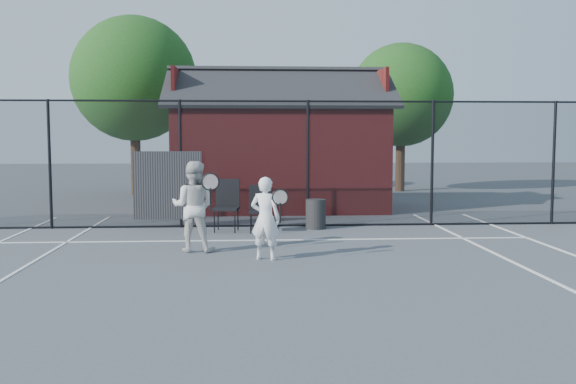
{
  "coord_description": "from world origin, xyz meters",
  "views": [
    {
      "loc": [
        -0.41,
        -10.14,
        2.17
      ],
      "look_at": [
        0.34,
        1.93,
        1.1
      ],
      "focal_mm": 40.0,
      "sensor_mm": 36.0,
      "label": 1
    }
  ],
  "objects": [
    {
      "name": "tree_right",
      "position": [
        5.5,
        14.5,
        3.71
      ],
      "size": [
        3.97,
        3.97,
        5.7
      ],
      "color": "#352715",
      "rests_on": "ground"
    },
    {
      "name": "player_back",
      "position": [
        -1.44,
        1.84,
        0.85
      ],
      "size": [
        0.96,
        0.76,
        1.7
      ],
      "color": "silver",
      "rests_on": "ground"
    },
    {
      "name": "court_lines",
      "position": [
        0.0,
        -1.32,
        0.01
      ],
      "size": [
        11.02,
        18.0,
        0.01
      ],
      "color": "white",
      "rests_on": "ground"
    },
    {
      "name": "tree_left",
      "position": [
        -4.5,
        13.5,
        4.19
      ],
      "size": [
        4.48,
        4.48,
        6.44
      ],
      "color": "#352715",
      "rests_on": "ground"
    },
    {
      "name": "waste_bin",
      "position": [
        1.15,
        4.6,
        0.34
      ],
      "size": [
        0.53,
        0.53,
        0.69
      ],
      "primitive_type": "cylinder",
      "rotation": [
        0.0,
        0.0,
        0.14
      ],
      "color": "#252525",
      "rests_on": "ground"
    },
    {
      "name": "player_front",
      "position": [
        -0.12,
        0.95,
        0.73
      ],
      "size": [
        0.7,
        0.56,
        1.46
      ],
      "color": "white",
      "rests_on": "ground"
    },
    {
      "name": "chair_right",
      "position": [
        -0.16,
        4.1,
        0.51
      ],
      "size": [
        0.51,
        0.53,
        1.03
      ],
      "primitive_type": "cube",
      "rotation": [
        0.0,
        0.0,
        -0.03
      ],
      "color": "black",
      "rests_on": "ground"
    },
    {
      "name": "chair_left",
      "position": [
        -0.91,
        4.3,
        0.57
      ],
      "size": [
        0.62,
        0.64,
        1.15
      ],
      "primitive_type": "cube",
      "rotation": [
        0.0,
        0.0,
        -0.13
      ],
      "color": "black",
      "rests_on": "ground"
    },
    {
      "name": "fence",
      "position": [
        -0.3,
        5.0,
        1.45
      ],
      "size": [
        22.04,
        3.0,
        3.0
      ],
      "color": "black",
      "rests_on": "ground"
    },
    {
      "name": "clubhouse",
      "position": [
        0.5,
        9.0,
        1.61
      ],
      "size": [
        6.5,
        4.36,
        4.19
      ],
      "color": "maroon",
      "rests_on": "ground"
    },
    {
      "name": "ground",
      "position": [
        0.0,
        0.0,
        0.0
      ],
      "size": [
        80.0,
        80.0,
        0.0
      ],
      "primitive_type": "plane",
      "color": "#4A4F55",
      "rests_on": "ground"
    }
  ]
}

